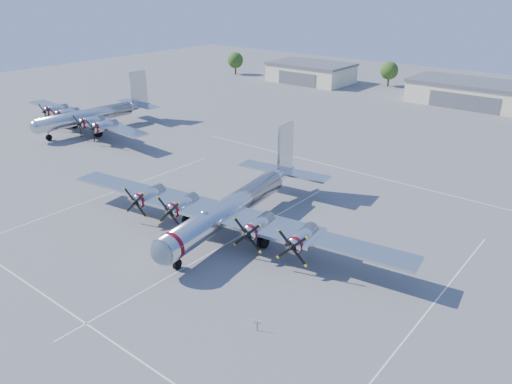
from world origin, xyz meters
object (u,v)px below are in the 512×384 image
Objects in this scene: tree_west at (389,71)px; bomber_west at (93,130)px; hangar_west at (311,72)px; hangar_center at (474,93)px; tree_far_west at (235,60)px; main_bomber_b29 at (233,229)px; info_placard at (257,323)px.

tree_west reaches higher than bomber_west.
hangar_west is 0.79× the size of hangar_center.
main_bomber_b29 is at bearing -49.17° from tree_far_west.
tree_far_west reaches higher than hangar_west.
tree_west is 110.00m from info_placard.
info_placard is (11.91, -95.53, -1.98)m from hangar_center.
tree_far_west is 46.57m from tree_west.
hangar_west is 111.21m from info_placard.
tree_west is at bearing 96.56° from main_bomber_b29.
tree_west reaches higher than main_bomber_b29.
tree_far_west is at bearing 123.08° from main_bomber_b29.
hangar_center is at bearing 81.01° from main_bomber_b29.
tree_west is (45.00, 12.00, 0.00)m from tree_far_west.
hangar_center is at bearing -17.82° from tree_west.
tree_far_west and tree_west have the same top height.
main_bomber_b29 is at bearing -62.47° from hangar_west.
hangar_center is 0.75× the size of bomber_west.
bomber_west is (19.59, -64.67, -4.22)m from tree_far_west.
info_placard is (56.91, -95.53, -1.98)m from hangar_west.
info_placard is at bearing -82.90° from hangar_center.
tree_far_west is at bearing 106.93° from info_placard.
hangar_west reaches higher than main_bomber_b29.
tree_far_west reaches higher than bomber_west.
info_placard is at bearing -70.39° from tree_west.
bomber_west is at bearing -126.30° from hangar_center.
tree_west is 0.15× the size of main_bomber_b29.
hangar_center is (45.00, -0.00, -0.00)m from hangar_west.
hangar_west is at bearing 180.00° from hangar_center.
hangar_west is at bearing -158.11° from tree_west.
hangar_west is at bearing 95.89° from info_placard.
main_bomber_b29 is 50.67m from bomber_west.
tree_far_west is 0.15× the size of main_bomber_b29.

